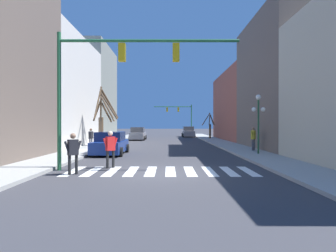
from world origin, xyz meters
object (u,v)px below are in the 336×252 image
at_px(traffic_signal_near, 113,68).
at_px(street_lamp_right_corner, 258,112).
at_px(traffic_signal_far, 180,113).
at_px(car_parked_right_mid, 110,144).
at_px(car_parked_left_far, 138,134).
at_px(street_tree_left_mid, 102,119).
at_px(street_tree_right_mid, 103,123).
at_px(pedestrian_crossing_street, 91,136).
at_px(street_tree_left_far, 210,126).
at_px(car_parked_left_mid, 188,132).
at_px(pedestrian_on_right_sidewalk, 253,136).
at_px(pedestrian_waiting_at_curb, 73,150).
at_px(pedestrian_on_left_sidewalk, 110,146).

relative_size(traffic_signal_near, street_lamp_right_corner, 2.10).
xyz_separation_m(traffic_signal_far, car_parked_right_mid, (-6.47, -30.81, -3.57)).
bearing_deg(street_lamp_right_corner, car_parked_left_far, 119.62).
height_order(traffic_signal_far, street_tree_left_mid, traffic_signal_far).
relative_size(street_lamp_right_corner, street_tree_right_mid, 0.80).
bearing_deg(pedestrian_crossing_street, street_tree_right_mid, 2.43).
height_order(pedestrian_crossing_street, street_tree_left_far, street_tree_left_far).
xyz_separation_m(traffic_signal_far, car_parked_left_mid, (1.19, -4.46, -3.50)).
bearing_deg(street_tree_right_mid, car_parked_right_mid, -71.13).
relative_size(traffic_signal_far, pedestrian_on_right_sidewalk, 3.94).
xyz_separation_m(street_lamp_right_corner, pedestrian_crossing_street, (-12.85, 4.43, -1.91)).
distance_m(car_parked_left_mid, car_parked_right_mid, 27.44).
relative_size(pedestrian_waiting_at_curb, street_tree_left_far, 0.48).
distance_m(car_parked_right_mid, pedestrian_on_left_sidewalk, 6.06).
relative_size(car_parked_left_mid, pedestrian_waiting_at_curb, 2.73).
xyz_separation_m(car_parked_right_mid, car_parked_left_far, (-0.02, 17.45, 0.07)).
height_order(street_lamp_right_corner, pedestrian_on_right_sidewalk, street_lamp_right_corner).
height_order(traffic_signal_far, street_tree_right_mid, traffic_signal_far).
height_order(car_parked_left_mid, street_tree_right_mid, street_tree_right_mid).
relative_size(car_parked_left_far, pedestrian_on_left_sidewalk, 2.44).
distance_m(traffic_signal_near, street_tree_right_mid, 12.96).
xyz_separation_m(pedestrian_waiting_at_curb, street_tree_left_mid, (-2.11, 13.47, 1.65)).
bearing_deg(pedestrian_waiting_at_curb, traffic_signal_near, 173.09).
distance_m(traffic_signal_near, pedestrian_waiting_at_curb, 4.18).
bearing_deg(street_tree_left_far, pedestrian_on_right_sidewalk, -88.45).
relative_size(car_parked_right_mid, pedestrian_waiting_at_curb, 2.47).
bearing_deg(pedestrian_on_left_sidewalk, car_parked_left_mid, -139.73).
relative_size(traffic_signal_far, car_parked_left_far, 1.61).
xyz_separation_m(street_lamp_right_corner, pedestrian_on_right_sidewalk, (0.39, 2.27, -1.81)).
relative_size(traffic_signal_far, pedestrian_waiting_at_curb, 4.04).
bearing_deg(street_tree_left_far, traffic_signal_far, 108.41).
relative_size(street_lamp_right_corner, pedestrian_waiting_at_curb, 2.28).
height_order(car_parked_left_mid, pedestrian_crossing_street, pedestrian_crossing_street).
distance_m(pedestrian_crossing_street, street_tree_left_far, 20.29).
bearing_deg(car_parked_left_far, pedestrian_crossing_street, 170.01).
distance_m(street_lamp_right_corner, car_parked_right_mid, 10.66).
distance_m(car_parked_right_mid, pedestrian_waiting_at_curb, 7.63).
height_order(car_parked_right_mid, street_tree_right_mid, street_tree_right_mid).
xyz_separation_m(traffic_signal_near, street_lamp_right_corner, (8.81, 5.69, -1.76)).
xyz_separation_m(traffic_signal_far, pedestrian_waiting_at_curb, (-6.40, -38.43, -3.28)).
height_order(car_parked_left_mid, pedestrian_waiting_at_curb, car_parked_left_mid).
xyz_separation_m(pedestrian_waiting_at_curb, pedestrian_crossing_street, (-2.54, 11.20, 0.08)).
bearing_deg(car_parked_left_mid, traffic_signal_far, 14.97).
xyz_separation_m(traffic_signal_near, pedestrian_waiting_at_curb, (-1.50, -1.08, -3.75)).
bearing_deg(traffic_signal_near, car_parked_left_mid, 79.51).
xyz_separation_m(street_lamp_right_corner, pedestrian_on_left_sidewalk, (-9.08, -5.05, -1.96)).
distance_m(car_parked_left_mid, street_tree_right_mid, 22.84).
relative_size(pedestrian_on_right_sidewalk, street_tree_right_mid, 0.36).
bearing_deg(traffic_signal_near, car_parked_right_mid, 103.49).
distance_m(car_parked_right_mid, car_parked_left_far, 17.45).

